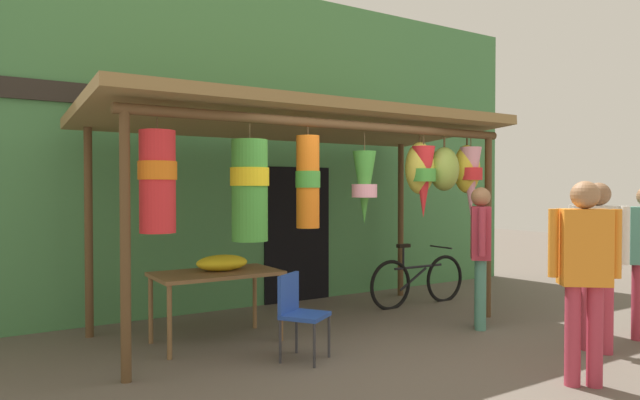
# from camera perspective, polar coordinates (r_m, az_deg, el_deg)

# --- Properties ---
(ground_plane) EXTENTS (30.00, 30.00, 0.00)m
(ground_plane) POSITION_cam_1_polar(r_m,az_deg,el_deg) (6.31, 3.39, -14.29)
(ground_plane) COLOR #60564C
(shop_facade) EXTENTS (9.90, 0.29, 4.55)m
(shop_facade) POSITION_cam_1_polar(r_m,az_deg,el_deg) (8.16, -6.42, 5.33)
(shop_facade) COLOR #47844C
(shop_facade) RESTS_ON ground_plane
(market_stall_canopy) EXTENTS (5.09, 2.24, 2.63)m
(market_stall_canopy) POSITION_cam_1_polar(r_m,az_deg,el_deg) (6.59, -0.00, 5.79)
(market_stall_canopy) COLOR brown
(market_stall_canopy) RESTS_ON ground_plane
(display_table) EXTENTS (1.34, 0.77, 0.77)m
(display_table) POSITION_cam_1_polar(r_m,az_deg,el_deg) (6.25, -10.57, -7.93)
(display_table) COLOR brown
(display_table) RESTS_ON ground_plane
(flower_heap_on_table) EXTENTS (0.58, 0.41, 0.17)m
(flower_heap_on_table) POSITION_cam_1_polar(r_m,az_deg,el_deg) (6.30, -9.87, -6.33)
(flower_heap_on_table) COLOR yellow
(flower_heap_on_table) RESTS_ON display_table
(folding_chair) EXTENTS (0.56, 0.56, 0.84)m
(folding_chair) POSITION_cam_1_polar(r_m,az_deg,el_deg) (5.58, -2.27, -11.03)
(folding_chair) COLOR #2347A8
(folding_chair) RESTS_ON ground_plane
(parked_bicycle) EXTENTS (1.75, 0.44, 0.92)m
(parked_bicycle) POSITION_cam_1_polar(r_m,az_deg,el_deg) (8.25, 10.02, -8.14)
(parked_bicycle) COLOR black
(parked_bicycle) RESTS_ON ground_plane
(vendor_in_orange) EXTENTS (0.45, 0.44, 1.70)m
(vendor_in_orange) POSITION_cam_1_polar(r_m,az_deg,el_deg) (6.98, 16.10, -4.43)
(vendor_in_orange) COLOR #4C8E7A
(vendor_in_orange) RESTS_ON ground_plane
(shopper_by_bananas) EXTENTS (0.48, 0.42, 1.75)m
(shopper_by_bananas) POSITION_cam_1_polar(r_m,az_deg,el_deg) (5.25, 25.43, -5.97)
(shopper_by_bananas) COLOR #B23347
(shopper_by_bananas) RESTS_ON ground_plane
(passerby_at_right) EXTENTS (0.30, 0.58, 1.74)m
(passerby_at_right) POSITION_cam_1_polar(r_m,az_deg,el_deg) (6.40, 26.55, -4.73)
(passerby_at_right) COLOR #B23347
(passerby_at_right) RESTS_ON ground_plane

